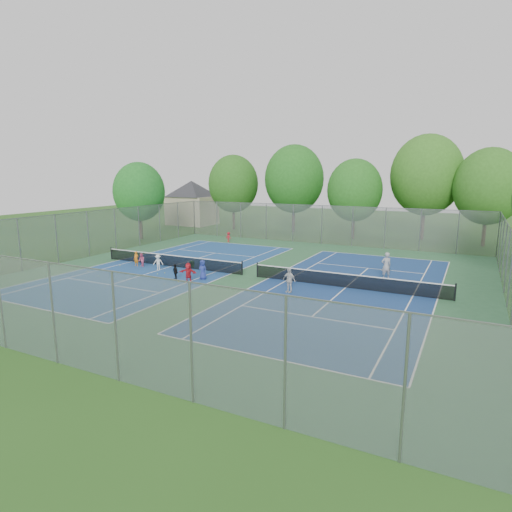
{
  "coord_description": "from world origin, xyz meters",
  "views": [
    {
      "loc": [
        13.95,
        -26.32,
        7.26
      ],
      "look_at": [
        0.0,
        1.0,
        1.3
      ],
      "focal_mm": 30.0,
      "sensor_mm": 36.0,
      "label": 1
    }
  ],
  "objects_px": {
    "net_left": "(171,261)",
    "instructor": "(386,266)",
    "ball_crate": "(160,262)",
    "ball_hopper": "(192,264)",
    "net_right": "(346,281)"
  },
  "relations": [
    {
      "from": "net_left",
      "to": "instructor",
      "type": "relative_size",
      "value": 6.74
    },
    {
      "from": "instructor",
      "to": "net_left",
      "type": "bearing_deg",
      "value": -21.42
    },
    {
      "from": "net_left",
      "to": "ball_crate",
      "type": "xyz_separation_m",
      "value": [
        -1.35,
        0.31,
        -0.29
      ]
    },
    {
      "from": "ball_hopper",
      "to": "ball_crate",
      "type": "bearing_deg",
      "value": -175.99
    },
    {
      "from": "net_left",
      "to": "net_right",
      "type": "bearing_deg",
      "value": 0.0
    },
    {
      "from": "net_left",
      "to": "ball_hopper",
      "type": "xyz_separation_m",
      "value": [
        1.63,
        0.51,
        -0.21
      ]
    },
    {
      "from": "instructor",
      "to": "ball_hopper",
      "type": "bearing_deg",
      "value": -22.01
    },
    {
      "from": "net_left",
      "to": "ball_hopper",
      "type": "bearing_deg",
      "value": 17.52
    },
    {
      "from": "ball_crate",
      "to": "instructor",
      "type": "distance_m",
      "value": 17.51
    },
    {
      "from": "net_left",
      "to": "ball_crate",
      "type": "height_order",
      "value": "net_left"
    },
    {
      "from": "net_left",
      "to": "net_right",
      "type": "relative_size",
      "value": 1.0
    },
    {
      "from": "net_right",
      "to": "instructor",
      "type": "distance_m",
      "value": 3.99
    },
    {
      "from": "ball_crate",
      "to": "ball_hopper",
      "type": "height_order",
      "value": "ball_hopper"
    },
    {
      "from": "net_left",
      "to": "ball_crate",
      "type": "bearing_deg",
      "value": 167.3
    },
    {
      "from": "net_left",
      "to": "instructor",
      "type": "distance_m",
      "value": 16.24
    }
  ]
}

